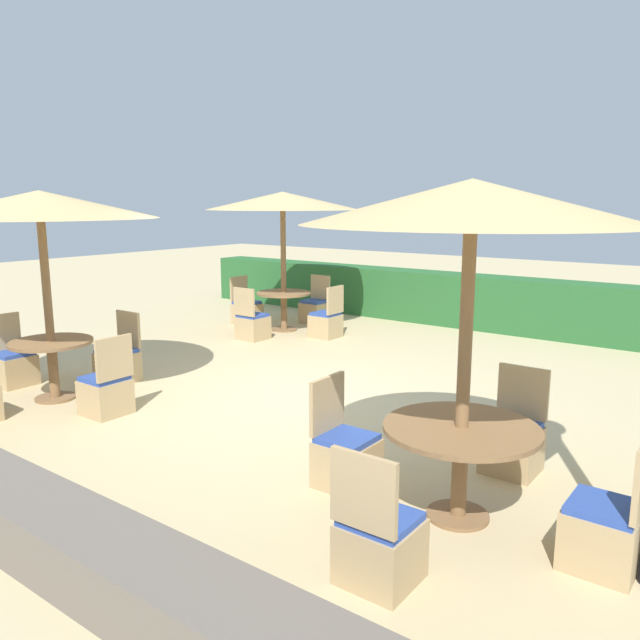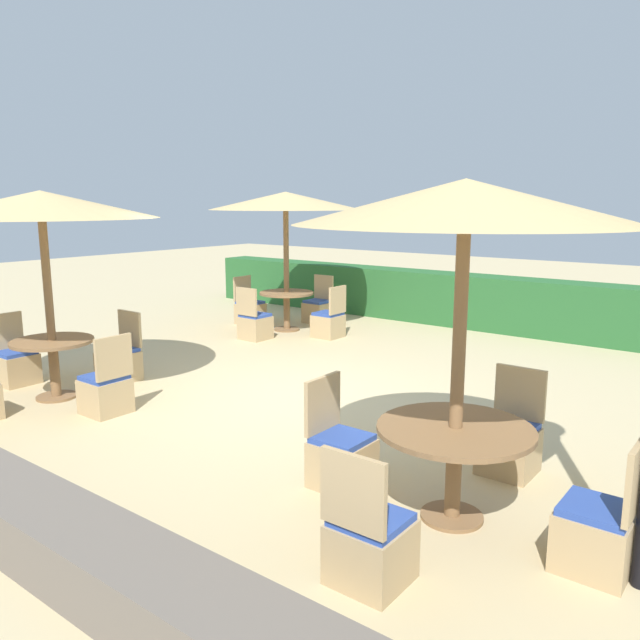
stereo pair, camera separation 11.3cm
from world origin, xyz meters
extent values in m
plane|color=#C6B284|center=(0.00, 0.00, 0.00)|extent=(40.00, 40.00, 0.00)
cube|color=#28602D|center=(0.00, 5.55, 0.50)|extent=(13.00, 0.70, 1.00)
cylinder|color=olive|center=(-2.33, -1.72, 1.22)|extent=(0.10, 0.10, 2.44)
cone|color=tan|center=(-2.33, -1.72, 2.36)|extent=(2.71, 2.71, 0.32)
cylinder|color=olive|center=(-2.33, -1.72, 0.01)|extent=(0.48, 0.48, 0.03)
cylinder|color=olive|center=(-2.33, -1.72, 0.35)|extent=(0.12, 0.12, 0.69)
cylinder|color=olive|center=(-2.33, -1.72, 0.71)|extent=(0.97, 0.97, 0.04)
cube|color=tan|center=(-2.35, -0.80, 0.20)|extent=(0.46, 0.46, 0.40)
cube|color=#2D4CA8|center=(-2.35, -0.80, 0.43)|extent=(0.42, 0.42, 0.05)
cube|color=tan|center=(-2.35, -0.59, 0.69)|extent=(0.46, 0.04, 0.48)
cube|color=tan|center=(-1.36, -1.67, 0.20)|extent=(0.46, 0.46, 0.40)
cube|color=#2D4CA8|center=(-1.36, -1.67, 0.43)|extent=(0.42, 0.42, 0.05)
cube|color=tan|center=(-1.15, -1.67, 0.69)|extent=(0.04, 0.46, 0.48)
cube|color=tan|center=(-3.31, -1.71, 0.20)|extent=(0.46, 0.46, 0.40)
cube|color=#2D4CA8|center=(-3.31, -1.71, 0.43)|extent=(0.42, 0.42, 0.05)
cube|color=tan|center=(-3.52, -1.71, 0.69)|extent=(0.04, 0.46, 0.48)
cylinder|color=olive|center=(-2.74, 3.14, 1.24)|extent=(0.10, 0.10, 2.48)
cone|color=tan|center=(-2.74, 3.14, 2.40)|extent=(2.79, 2.79, 0.32)
cylinder|color=olive|center=(-2.74, 3.14, 0.01)|extent=(0.48, 0.48, 0.03)
cylinder|color=olive|center=(-2.74, 3.14, 0.34)|extent=(0.12, 0.12, 0.68)
cylinder|color=olive|center=(-2.74, 3.14, 0.70)|extent=(1.01, 1.01, 0.04)
cube|color=tan|center=(-2.68, 2.22, 0.20)|extent=(0.46, 0.46, 0.40)
cube|color=#2D4CA8|center=(-2.68, 2.22, 0.43)|extent=(0.42, 0.42, 0.05)
cube|color=tan|center=(-2.68, 2.01, 0.69)|extent=(0.46, 0.04, 0.48)
cube|color=tan|center=(-1.76, 3.12, 0.20)|extent=(0.46, 0.46, 0.40)
cube|color=#2D4CA8|center=(-1.76, 3.12, 0.43)|extent=(0.42, 0.42, 0.05)
cube|color=tan|center=(-1.55, 3.12, 0.69)|extent=(0.04, 0.46, 0.48)
cube|color=tan|center=(-2.74, 4.08, 0.20)|extent=(0.46, 0.46, 0.40)
cube|color=#2D4CA8|center=(-2.74, 4.08, 0.43)|extent=(0.42, 0.42, 0.05)
cube|color=tan|center=(-2.74, 4.29, 0.69)|extent=(0.46, 0.04, 0.48)
cube|color=tan|center=(-3.71, 3.17, 0.20)|extent=(0.46, 0.46, 0.40)
cube|color=#2D4CA8|center=(-3.71, 3.17, 0.43)|extent=(0.42, 0.42, 0.05)
cube|color=tan|center=(-3.92, 3.17, 0.69)|extent=(0.04, 0.46, 0.48)
cylinder|color=olive|center=(2.87, -1.47, 1.24)|extent=(0.10, 0.10, 2.47)
cone|color=tan|center=(2.87, -1.47, 2.39)|extent=(2.44, 2.44, 0.32)
cylinder|color=olive|center=(2.87, -1.47, 0.01)|extent=(0.48, 0.48, 0.03)
cylinder|color=olive|center=(2.87, -1.47, 0.35)|extent=(0.12, 0.12, 0.70)
cylinder|color=olive|center=(2.87, -1.47, 0.72)|extent=(1.18, 1.18, 0.04)
cube|color=tan|center=(2.81, -2.53, 0.20)|extent=(0.46, 0.46, 0.40)
cube|color=#2D4CA8|center=(2.81, -2.53, 0.43)|extent=(0.42, 0.42, 0.05)
cube|color=tan|center=(2.81, -2.74, 0.69)|extent=(0.46, 0.04, 0.48)
cube|color=tan|center=(2.90, -0.41, 0.20)|extent=(0.46, 0.46, 0.40)
cube|color=#2D4CA8|center=(2.90, -0.41, 0.43)|extent=(0.42, 0.42, 0.05)
cube|color=tan|center=(2.90, -0.20, 0.69)|extent=(0.46, 0.04, 0.48)
cube|color=tan|center=(1.88, -1.53, 0.20)|extent=(0.46, 0.46, 0.40)
cube|color=#2D4CA8|center=(1.88, -1.53, 0.43)|extent=(0.42, 0.42, 0.05)
cube|color=tan|center=(1.67, -1.53, 0.69)|extent=(0.04, 0.46, 0.48)
cube|color=tan|center=(3.91, -1.52, 0.20)|extent=(0.46, 0.46, 0.40)
cube|color=#2D4CA8|center=(3.91, -1.52, 0.43)|extent=(0.42, 0.42, 0.05)
cube|color=tan|center=(4.12, -1.52, 0.69)|extent=(0.04, 0.46, 0.48)
camera|label=1|loc=(4.67, -5.66, 2.40)|focal=35.00mm
camera|label=2|loc=(4.76, -5.60, 2.40)|focal=35.00mm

